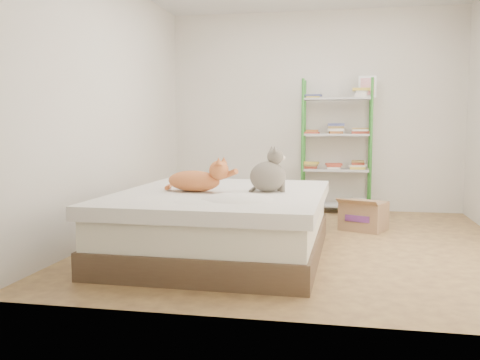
% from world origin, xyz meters
% --- Properties ---
extents(room, '(3.81, 4.21, 2.61)m').
position_xyz_m(room, '(0.00, 0.00, 1.30)').
color(room, tan).
rests_on(room, ground).
extents(bed, '(1.76, 2.18, 0.55)m').
position_xyz_m(bed, '(-0.63, -0.58, 0.28)').
color(bed, '#4B3829').
rests_on(bed, ground).
extents(orange_cat, '(0.62, 0.43, 0.23)m').
position_xyz_m(orange_cat, '(-0.87, -0.65, 0.66)').
color(orange_cat, '#CC6942').
rests_on(orange_cat, bed).
extents(grey_cat, '(0.42, 0.39, 0.38)m').
position_xyz_m(grey_cat, '(-0.24, -0.55, 0.74)').
color(grey_cat, '#716859').
rests_on(grey_cat, bed).
extents(shelf_unit, '(0.92, 0.36, 1.74)m').
position_xyz_m(shelf_unit, '(0.31, 1.88, 0.83)').
color(shelf_unit, '#368A32').
rests_on(shelf_unit, ground).
extents(cardboard_box, '(0.54, 0.56, 0.36)m').
position_xyz_m(cardboard_box, '(0.61, 0.74, 0.16)').
color(cardboard_box, '#946951').
rests_on(cardboard_box, ground).
extents(white_bin, '(0.34, 0.30, 0.36)m').
position_xyz_m(white_bin, '(-1.12, 1.85, 0.18)').
color(white_bin, silver).
rests_on(white_bin, ground).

